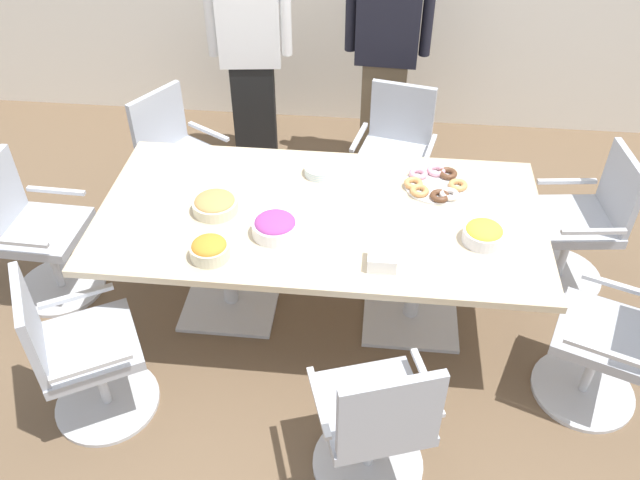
% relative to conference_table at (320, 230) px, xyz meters
% --- Properties ---
extents(ground_plane, '(10.00, 10.00, 0.01)m').
position_rel_conference_table_xyz_m(ground_plane, '(0.00, 0.00, -0.63)').
color(ground_plane, brown).
extents(conference_table, '(2.40, 1.20, 0.75)m').
position_rel_conference_table_xyz_m(conference_table, '(0.00, 0.00, 0.00)').
color(conference_table, '#CCB793').
rests_on(conference_table, ground).
extents(office_chair_0, '(0.56, 0.56, 0.91)m').
position_rel_conference_table_xyz_m(office_chair_0, '(-1.70, 0.02, -0.22)').
color(office_chair_0, silver).
rests_on(office_chair_0, ground).
extents(office_chair_1, '(0.74, 0.74, 0.91)m').
position_rel_conference_table_xyz_m(office_chair_1, '(-1.10, -0.84, -0.22)').
color(office_chair_1, silver).
rests_on(office_chair_1, ground).
extents(office_chair_2, '(0.68, 0.68, 0.91)m').
position_rel_conference_table_xyz_m(office_chair_2, '(0.36, -1.08, -0.22)').
color(office_chair_2, silver).
rests_on(office_chair_2, ground).
extents(office_chair_3, '(0.70, 0.70, 0.91)m').
position_rel_conference_table_xyz_m(office_chair_3, '(1.52, -0.49, -0.22)').
color(office_chair_3, silver).
rests_on(office_chair_3, ground).
extents(office_chair_4, '(0.60, 0.60, 0.91)m').
position_rel_conference_table_xyz_m(office_chair_4, '(1.55, 0.45, -0.22)').
color(office_chair_4, silver).
rests_on(office_chair_4, ground).
extents(office_chair_5, '(0.64, 0.64, 0.91)m').
position_rel_conference_table_xyz_m(office_chair_5, '(0.41, 1.07, -0.22)').
color(office_chair_5, silver).
rests_on(office_chair_5, ground).
extents(office_chair_6, '(0.74, 0.74, 0.91)m').
position_rel_conference_table_xyz_m(office_chair_6, '(-1.05, 0.86, -0.22)').
color(office_chair_6, silver).
rests_on(office_chair_6, ground).
extents(person_standing_0, '(0.62, 0.27, 1.69)m').
position_rel_conference_table_xyz_m(person_standing_0, '(-0.68, 1.67, 0.25)').
color(person_standing_0, black).
rests_on(person_standing_0, ground).
extents(person_standing_1, '(0.61, 0.25, 1.79)m').
position_rel_conference_table_xyz_m(person_standing_1, '(0.31, 1.69, 0.31)').
color(person_standing_1, brown).
rests_on(person_standing_1, ground).
extents(snack_bowl_chips_orange, '(0.20, 0.20, 0.11)m').
position_rel_conference_table_xyz_m(snack_bowl_chips_orange, '(-0.51, -0.42, 0.18)').
color(snack_bowl_chips_orange, beige).
rests_on(snack_bowl_chips_orange, conference_table).
extents(snack_bowl_chips_yellow, '(0.21, 0.21, 0.10)m').
position_rel_conference_table_xyz_m(snack_bowl_chips_yellow, '(0.85, -0.16, 0.18)').
color(snack_bowl_chips_yellow, white).
rests_on(snack_bowl_chips_yellow, conference_table).
extents(snack_bowl_candy_mix, '(0.24, 0.24, 0.11)m').
position_rel_conference_table_xyz_m(snack_bowl_candy_mix, '(-0.21, -0.21, 0.18)').
color(snack_bowl_candy_mix, white).
rests_on(snack_bowl_candy_mix, conference_table).
extents(snack_bowl_cookies, '(0.25, 0.25, 0.09)m').
position_rel_conference_table_xyz_m(snack_bowl_cookies, '(-0.56, -0.05, 0.17)').
color(snack_bowl_cookies, beige).
rests_on(snack_bowl_cookies, conference_table).
extents(donut_platter, '(0.36, 0.36, 0.04)m').
position_rel_conference_table_xyz_m(donut_platter, '(0.62, 0.29, 0.15)').
color(donut_platter, white).
rests_on(donut_platter, conference_table).
extents(plate_stack, '(0.19, 0.19, 0.05)m').
position_rel_conference_table_xyz_m(plate_stack, '(-0.03, 0.36, 0.15)').
color(plate_stack, white).
rests_on(plate_stack, conference_table).
extents(napkin_pile, '(0.14, 0.14, 0.08)m').
position_rel_conference_table_xyz_m(napkin_pile, '(0.35, -0.39, 0.16)').
color(napkin_pile, white).
rests_on(napkin_pile, conference_table).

